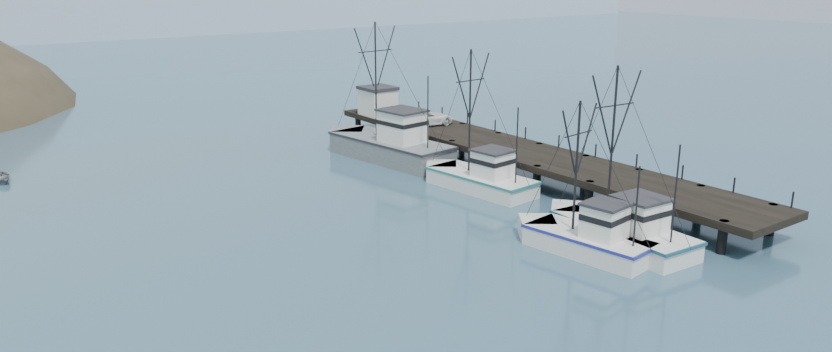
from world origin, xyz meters
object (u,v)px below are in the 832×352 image
at_px(trawler_near, 619,230).
at_px(pier, 516,151).
at_px(pier_shed, 378,101).
at_px(trawler_mid, 584,239).
at_px(trawler_far, 478,178).
at_px(pickup_truck, 427,118).
at_px(work_vessel, 387,145).

bearing_deg(trawler_near, pier, 68.36).
distance_m(pier, pier_shed, 18.14).
xyz_separation_m(trawler_mid, trawler_far, (3.31, 13.31, 0.00)).
bearing_deg(pickup_truck, trawler_near, 174.60).
height_order(pier, trawler_far, trawler_far).
bearing_deg(trawler_mid, pickup_truck, 72.34).
height_order(trawler_near, trawler_mid, trawler_near).
height_order(trawler_mid, work_vessel, work_vessel).
height_order(trawler_far, work_vessel, work_vessel).
distance_m(pier, trawler_mid, 17.67).
xyz_separation_m(work_vessel, pier_shed, (4.60, 8.49, 2.19)).
relative_size(trawler_far, work_vessel, 0.76).
height_order(work_vessel, pickup_truck, work_vessel).
xyz_separation_m(pier, pickup_truck, (-0.50, 11.24, 1.00)).
relative_size(pier, trawler_mid, 4.80).
height_order(trawler_near, pier_shed, trawler_near).
distance_m(pier_shed, pickup_truck, 6.87).
bearing_deg(trawler_near, trawler_mid, 175.93).
xyz_separation_m(trawler_mid, pickup_truck, (8.42, 26.46, 1.87)).
bearing_deg(trawler_mid, pier_shed, 77.39).
xyz_separation_m(trawler_far, pickup_truck, (5.11, 13.15, 1.87)).
xyz_separation_m(trawler_near, pier_shed, (4.62, 33.42, 2.60)).
xyz_separation_m(pier, trawler_far, (-5.62, -1.91, -0.87)).
xyz_separation_m(trawler_near, pickup_truck, (5.61, 26.66, 1.87)).
xyz_separation_m(pier_shed, pickup_truck, (1.00, -6.76, -0.73)).
bearing_deg(pickup_truck, work_vessel, 113.69).
bearing_deg(pier, work_vessel, 122.67).
bearing_deg(pickup_truck, pier_shed, 14.88).
relative_size(trawler_mid, work_vessel, 0.65).
xyz_separation_m(trawler_near, trawler_mid, (-2.81, 0.20, -0.00)).
bearing_deg(pier_shed, pier, -85.24).
relative_size(trawler_mid, trawler_far, 0.86).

